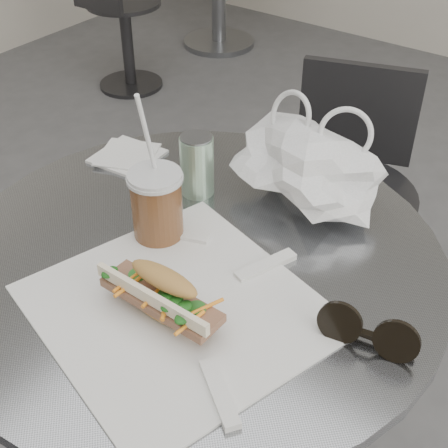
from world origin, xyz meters
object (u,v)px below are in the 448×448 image
Objects in this scene: chair_far at (337,226)px; sunglasses at (368,333)px; banh_mi at (163,295)px; bg_chair at (121,30)px; drink_can at (197,165)px; iced_coffee at (157,204)px; cafe_table at (200,370)px.

chair_far is 0.90m from sunglasses.
bg_chair is at bearing 137.52° from banh_mi.
drink_can reaches higher than sunglasses.
sunglasses is (1.92, -1.48, 0.47)m from bg_chair.
iced_coffee is at bearing 134.39° from banh_mi.
banh_mi is 2.03× the size of drink_can.
drink_can is (-0.02, -0.56, 0.47)m from chair_far.
drink_can is at bearing 101.09° from iced_coffee.
sunglasses is at bearing -2.96° from cafe_table.
iced_coffee reaches higher than chair_far.
iced_coffee is 0.13m from drink_can.
banh_mi is (0.12, -0.82, 0.45)m from chair_far.
banh_mi is at bearing -46.73° from iced_coffee.
bg_chair is at bearing 137.96° from cafe_table.
cafe_table is at bearing 166.59° from sunglasses.
bg_chair is at bearing 131.85° from sunglasses.
iced_coffee reaches higher than bg_chair.
sunglasses is 0.42m from drink_can.
chair_far is at bearing 90.06° from iced_coffee.
sunglasses is at bearing -40.59° from bg_chair.
chair_far is 5.47× the size of sunglasses.
sunglasses reaches higher than chair_far.
cafe_table is at bearing 111.48° from banh_mi.
iced_coffee is at bearing -78.91° from drink_can.
chair_far reaches higher than bg_chair.
cafe_table is at bearing -52.92° from drink_can.
sunglasses reaches higher than cafe_table.
sunglasses reaches higher than bg_chair.
chair_far is at bearing 96.18° from cafe_table.
bg_chair is 2.47m from sunglasses.
banh_mi is 1.65× the size of sunglasses.
iced_coffee is at bearing 167.06° from sunglasses.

